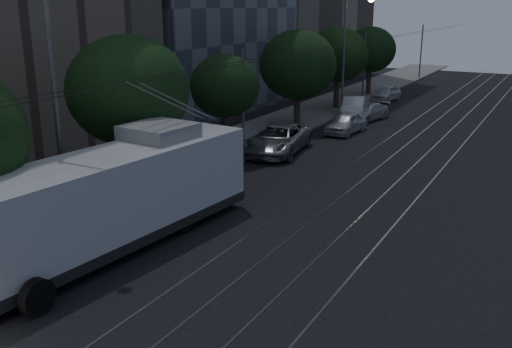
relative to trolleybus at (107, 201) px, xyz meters
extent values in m
plane|color=black|center=(3.33, 2.66, -1.80)|extent=(120.00, 120.00, 0.00)
cube|color=gray|center=(-4.17, 22.66, -1.72)|extent=(5.00, 90.00, 0.15)
cube|color=gray|center=(3.61, 22.66, -1.79)|extent=(0.08, 90.00, 0.02)
cube|color=gray|center=(5.05, 22.66, -1.79)|extent=(0.08, 90.00, 0.02)
cube|color=gray|center=(6.61, 22.66, -1.79)|extent=(0.08, 90.00, 0.02)
cube|color=gray|center=(8.05, 22.66, -1.79)|extent=(0.08, 90.00, 0.02)
cylinder|color=black|center=(-0.52, 22.66, 3.80)|extent=(0.02, 90.00, 0.02)
cylinder|color=black|center=(0.18, 22.66, 3.80)|extent=(0.02, 90.00, 0.02)
cylinder|color=#5D5D60|center=(-1.97, 12.66, 1.20)|extent=(0.14, 0.14, 6.00)
cylinder|color=#5D5D60|center=(-1.97, 32.66, 1.20)|extent=(0.14, 0.14, 6.00)
cylinder|color=#5D5D60|center=(-1.97, 52.66, 1.20)|extent=(0.14, 0.14, 6.00)
cube|color=silver|center=(0.00, -0.18, 0.07)|extent=(3.80, 12.84, 3.00)
cube|color=black|center=(0.00, -0.18, -1.27)|extent=(3.84, 12.88, 0.37)
cube|color=black|center=(0.00, 0.35, 0.20)|extent=(3.62, 10.22, 1.11)
cube|color=black|center=(0.00, 6.12, 0.31)|extent=(2.19, 0.27, 1.05)
cube|color=gray|center=(0.00, 2.99, 1.84)|extent=(2.48, 2.51, 0.53)
cylinder|color=#5D5D60|center=(-0.32, 4.09, 2.74)|extent=(0.06, 4.77, 2.18)
cylinder|color=#5D5D60|center=(0.32, 4.09, 2.74)|extent=(0.06, 4.77, 2.18)
cylinder|color=black|center=(1.29, -4.22, -1.27)|extent=(0.32, 1.05, 1.05)
cylinder|color=black|center=(-1.29, 2.61, -1.27)|extent=(0.32, 1.05, 1.05)
cylinder|color=black|center=(1.29, 2.61, -1.27)|extent=(0.32, 1.05, 1.05)
cylinder|color=black|center=(-1.29, 4.63, -1.27)|extent=(0.32, 1.05, 1.05)
cylinder|color=black|center=(1.29, 4.63, -1.27)|extent=(0.32, 1.05, 1.05)
imported|color=#999AA0|center=(-0.97, 14.85, -0.99)|extent=(3.43, 6.12, 1.62)
imported|color=#BABABE|center=(0.63, 21.66, -1.11)|extent=(1.89, 4.13, 1.37)
imported|color=#B4B3B8|center=(0.49, 26.66, -1.20)|extent=(2.56, 4.43, 1.21)
imported|color=silver|center=(-0.79, 27.16, -1.04)|extent=(2.75, 4.87, 1.52)
imported|color=silver|center=(-0.85, 35.79, -1.13)|extent=(1.94, 4.07, 1.34)
cylinder|color=#32221C|center=(-3.17, 5.02, -0.43)|extent=(0.44, 0.44, 2.73)
ellipsoid|color=black|center=(-3.17, 5.02, 2.89)|extent=(5.22, 5.22, 4.70)
cylinder|color=#32221C|center=(-3.17, 12.78, -0.55)|extent=(0.44, 0.44, 2.50)
ellipsoid|color=black|center=(-3.17, 12.78, 2.14)|extent=(3.82, 3.82, 3.44)
cylinder|color=#32221C|center=(-3.17, 22.20, -0.67)|extent=(0.44, 0.44, 2.26)
ellipsoid|color=black|center=(-3.17, 22.20, 2.43)|extent=(5.25, 5.25, 4.73)
cylinder|color=#32221C|center=(-3.17, 29.75, -0.52)|extent=(0.44, 0.44, 2.55)
ellipsoid|color=black|center=(-3.17, 29.75, 2.54)|extent=(4.78, 4.78, 4.30)
cylinder|color=#32221C|center=(-3.17, 37.98, -0.55)|extent=(0.44, 0.44, 2.50)
ellipsoid|color=black|center=(-3.17, 37.98, 2.41)|extent=(4.57, 4.57, 4.12)
cylinder|color=#5D5D60|center=(-2.47, 0.44, 3.37)|extent=(0.20, 0.20, 10.34)
cylinder|color=#5D5D60|center=(-1.87, 27.52, 2.69)|extent=(0.20, 0.20, 8.98)
camera|label=1|loc=(13.26, -13.55, 6.41)|focal=40.00mm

